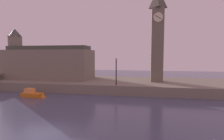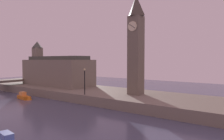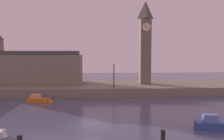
{
  "view_description": "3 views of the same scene",
  "coord_description": "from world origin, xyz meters",
  "px_view_note": "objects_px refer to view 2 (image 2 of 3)",
  "views": [
    {
      "loc": [
        7.71,
        -12.34,
        6.14
      ],
      "look_at": [
        3.01,
        14.02,
        3.91
      ],
      "focal_mm": 28.63,
      "sensor_mm": 36.0,
      "label": 1
    },
    {
      "loc": [
        28.88,
        -10.99,
        7.15
      ],
      "look_at": [
        7.41,
        16.98,
        5.53
      ],
      "focal_mm": 35.55,
      "sensor_mm": 36.0,
      "label": 2
    },
    {
      "loc": [
        1.07,
        -24.57,
        7.81
      ],
      "look_at": [
        3.33,
        16.89,
        4.49
      ],
      "focal_mm": 36.84,
      "sensor_mm": 36.0,
      "label": 3
    }
  ],
  "objects_px": {
    "parliament_hall": "(56,71)",
    "boat_patrol_orange": "(25,97)",
    "streetlamp": "(85,78)",
    "clock_tower": "(136,44)"
  },
  "relations": [
    {
      "from": "parliament_hall",
      "to": "boat_patrol_orange",
      "type": "bearing_deg",
      "value": -71.07
    },
    {
      "from": "clock_tower",
      "to": "boat_patrol_orange",
      "type": "height_order",
      "value": "clock_tower"
    },
    {
      "from": "parliament_hall",
      "to": "boat_patrol_orange",
      "type": "height_order",
      "value": "parliament_hall"
    },
    {
      "from": "clock_tower",
      "to": "parliament_hall",
      "type": "relative_size",
      "value": 0.93
    },
    {
      "from": "clock_tower",
      "to": "parliament_hall",
      "type": "height_order",
      "value": "clock_tower"
    },
    {
      "from": "clock_tower",
      "to": "boat_patrol_orange",
      "type": "relative_size",
      "value": 4.01
    },
    {
      "from": "streetlamp",
      "to": "boat_patrol_orange",
      "type": "bearing_deg",
      "value": -162.79
    },
    {
      "from": "clock_tower",
      "to": "streetlamp",
      "type": "bearing_deg",
      "value": -140.5
    },
    {
      "from": "parliament_hall",
      "to": "boat_patrol_orange",
      "type": "xyz_separation_m",
      "value": [
        3.38,
        -9.87,
        -4.26
      ]
    },
    {
      "from": "parliament_hall",
      "to": "boat_patrol_orange",
      "type": "relative_size",
      "value": 4.29
    }
  ]
}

